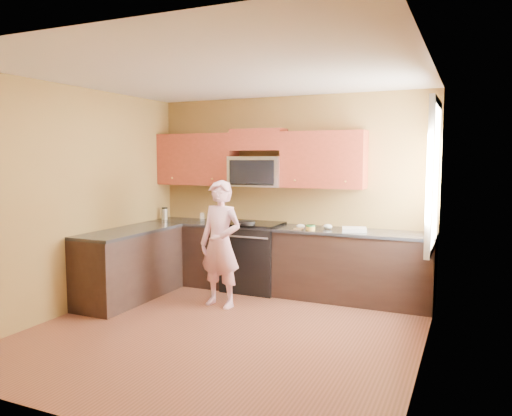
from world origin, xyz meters
The scene contains 25 objects.
floor centered at (0.00, 0.00, 0.00)m, with size 4.00×4.00×0.00m, color brown.
ceiling centered at (0.00, 0.00, 2.70)m, with size 4.00×4.00×0.00m, color white.
wall_back centered at (0.00, 2.00, 1.35)m, with size 4.00×4.00×0.00m, color olive.
wall_front centered at (0.00, -2.00, 1.35)m, with size 4.00×4.00×0.00m, color olive.
wall_left centered at (-2.00, 0.00, 1.35)m, with size 4.00×4.00×0.00m, color olive.
wall_right centered at (2.00, 0.00, 1.35)m, with size 4.00×4.00×0.00m, color olive.
cabinet_back_run centered at (0.00, 1.70, 0.44)m, with size 4.00×0.60×0.88m, color black.
cabinet_left_run centered at (-1.70, 0.60, 0.44)m, with size 0.60×1.60×0.88m, color black.
countertop_back centered at (0.00, 1.69, 0.90)m, with size 4.00×0.62×0.04m, color black.
countertop_left centered at (-1.69, 0.60, 0.90)m, with size 0.62×1.60×0.04m, color black.
stove centered at (-0.40, 1.68, 0.47)m, with size 0.76×0.65×0.95m, color black, non-canonical shape.
microwave centered at (-0.40, 1.80, 1.45)m, with size 0.76×0.40×0.42m, color silver, non-canonical shape.
upper_cab_left centered at (-1.39, 1.83, 1.45)m, with size 1.22×0.33×0.75m, color maroon, non-canonical shape.
upper_cab_right centered at (0.54, 1.83, 1.45)m, with size 1.12×0.33×0.75m, color maroon, non-canonical shape.
upper_cab_over_mw centered at (-0.40, 1.83, 2.10)m, with size 0.76×0.33×0.30m, color maroon.
window centered at (1.98, 1.20, 1.65)m, with size 0.06×1.06×1.66m, color white, non-canonical shape.
woman centered at (-0.47, 0.81, 0.79)m, with size 0.57×0.38×1.57m, color pink.
frying_pan centered at (-0.40, 1.42, 0.95)m, with size 0.25×0.44×0.06m, color black, non-canonical shape.
butter_tub centered at (0.47, 1.52, 0.92)m, with size 0.12×0.12×0.09m, color #FFBB43, non-canonical shape.
toast_slice centered at (0.31, 1.52, 0.93)m, with size 0.11×0.11×0.01m, color #B27F47.
napkin_a centered at (0.31, 1.60, 0.95)m, with size 0.11×0.12×0.06m, color silver.
napkin_b centered at (0.65, 1.69, 0.95)m, with size 0.12×0.13×0.07m, color silver.
dish_towel centered at (1.02, 1.64, 0.95)m, with size 0.30×0.24×0.05m, color white.
travel_mug centered at (-1.87, 1.67, 0.92)m, with size 0.09×0.09×0.19m, color silver, non-canonical shape.
glass_c centered at (-1.27, 1.74, 0.98)m, with size 0.07×0.07×0.12m, color silver.
Camera 1 is at (2.38, -4.50, 1.85)m, focal length 34.45 mm.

